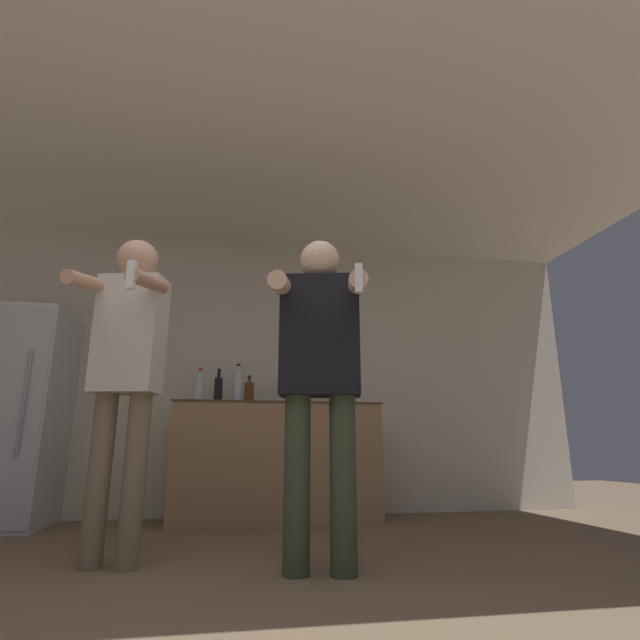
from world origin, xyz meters
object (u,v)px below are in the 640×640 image
refrigerator (8,416)px  bottle_short_whiskey (299,391)px  person_woman_foreground (320,366)px  bottle_red_label (218,389)px  bottle_brown_liquor (199,390)px  bottle_tall_gin (249,392)px  person_man_side (127,358)px  bottle_green_wine (238,387)px

refrigerator → bottle_short_whiskey: (2.26, 0.02, 0.23)m
bottle_short_whiskey → person_woman_foreground: bearing=-94.6°
refrigerator → bottle_short_whiskey: size_ratio=5.77×
refrigerator → bottle_red_label: (1.58, 0.02, 0.24)m
bottle_brown_liquor → person_woman_foreground: bearing=-69.1°
bottle_tall_gin → person_man_side: size_ratio=0.14×
bottle_green_wine → bottle_red_label: bearing=180.0°
bottle_red_label → bottle_brown_liquor: 0.16m
bottle_red_label → person_man_side: person_man_side is taller
bottle_short_whiskey → person_man_side: person_man_side is taller
bottle_green_wine → person_man_side: person_man_side is taller
refrigerator → person_woman_foreground: 2.78m
bottle_red_label → person_man_side: 1.57m
bottle_tall_gin → person_man_side: 1.66m
bottle_red_label → refrigerator: bearing=-179.3°
person_woman_foreground → bottle_tall_gin: bearing=98.8°
refrigerator → bottle_tall_gin: bearing=0.6°
bottle_short_whiskey → bottle_red_label: bottle_red_label is taller
bottle_tall_gin → bottle_red_label: bearing=180.0°
bottle_tall_gin → person_woman_foreground: 1.84m
person_man_side → bottle_tall_gin: bearing=64.6°
bottle_brown_liquor → bottle_tall_gin: size_ratio=1.21×
refrigerator → bottle_brown_liquor: bearing=0.7°
bottle_short_whiskey → bottle_brown_liquor: bottle_brown_liquor is taller
bottle_green_wine → bottle_red_label: 0.16m
refrigerator → bottle_short_whiskey: bearing=0.5°
bottle_brown_liquor → refrigerator: bearing=-179.3°
refrigerator → bottle_tall_gin: 1.85m
refrigerator → person_man_side: (1.12, -1.48, 0.22)m
bottle_short_whiskey → bottle_tall_gin: bottle_short_whiskey is taller
refrigerator → person_woman_foreground: size_ratio=0.99×
person_man_side → person_woman_foreground: bearing=-17.6°
bottle_short_whiskey → bottle_green_wine: bottle_green_wine is taller
bottle_green_wine → person_woman_foreground: size_ratio=0.20×
refrigerator → bottle_brown_liquor: (1.42, 0.02, 0.23)m
person_woman_foreground → bottle_red_label: bearing=106.5°
bottle_green_wine → bottle_tall_gin: (0.10, 0.00, -0.04)m
bottle_tall_gin → bottle_brown_liquor: bearing=180.0°
bottle_short_whiskey → person_man_side: 1.88m
bottle_red_label → bottle_brown_liquor: size_ratio=1.06×
bottle_brown_liquor → person_woman_foreground: (0.69, -1.82, -0.07)m
bottle_short_whiskey → bottle_tall_gin: (-0.43, 0.00, -0.02)m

